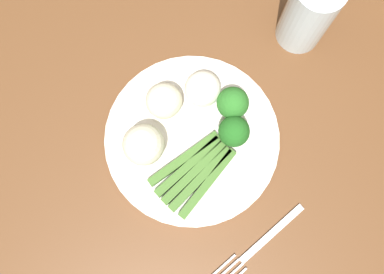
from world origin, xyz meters
name	(u,v)px	position (x,y,z in m)	size (l,w,h in m)	color
ground_plane	(187,169)	(0.00, 0.00, -0.01)	(6.00, 6.00, 0.02)	tan
dining_table	(182,123)	(0.00, 0.00, 0.63)	(1.17, 1.04, 0.73)	brown
plate	(192,139)	(-0.05, 0.01, 0.74)	(0.26, 0.26, 0.01)	silver
asparagus_bundle	(195,172)	(-0.10, 0.03, 0.75)	(0.10, 0.13, 0.01)	#3D6626
broccoli_back	(233,103)	(-0.04, -0.07, 0.78)	(0.05, 0.05, 0.06)	#568E33
broccoli_front_left	(234,132)	(-0.08, -0.05, 0.78)	(0.05, 0.05, 0.06)	#4C7F2B
cauliflower_near_fork	(202,87)	(0.00, -0.04, 0.77)	(0.05, 0.05, 0.05)	white
cauliflower_left	(144,145)	(-0.04, 0.07, 0.78)	(0.06, 0.06, 0.06)	beige
cauliflower_mid	(164,101)	(0.01, 0.02, 0.77)	(0.05, 0.05, 0.05)	beige
fork	(259,245)	(-0.24, -0.01, 0.73)	(0.06, 0.16, 0.00)	silver
water_glass	(309,13)	(0.03, -0.22, 0.79)	(0.07, 0.07, 0.13)	silver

